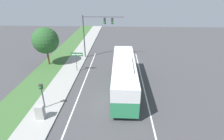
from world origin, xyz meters
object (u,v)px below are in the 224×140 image
bus (124,73)px  signal_gantry (95,28)px  pedestrian_signal (42,92)px  street_sign (77,58)px  utility_cabinet (40,112)px

bus → signal_gantry: 11.16m
signal_gantry → pedestrian_signal: 14.73m
signal_gantry → street_sign: (-1.91, -5.61, -2.84)m
bus → utility_cabinet: size_ratio=9.00×
pedestrian_signal → utility_cabinet: (0.29, -1.52, -1.06)m
signal_gantry → pedestrian_signal: (-3.19, -14.05, -3.06)m
bus → utility_cabinet: (-7.27, -5.75, -1.14)m
street_sign → utility_cabinet: street_sign is taller
bus → street_sign: bearing=146.1°
signal_gantry → pedestrian_signal: bearing=-102.8°
bus → pedestrian_signal: 8.66m
bus → utility_cabinet: bus is taller
bus → signal_gantry: bearing=114.0°
utility_cabinet → street_sign: bearing=84.3°
pedestrian_signal → street_sign: size_ratio=0.95×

